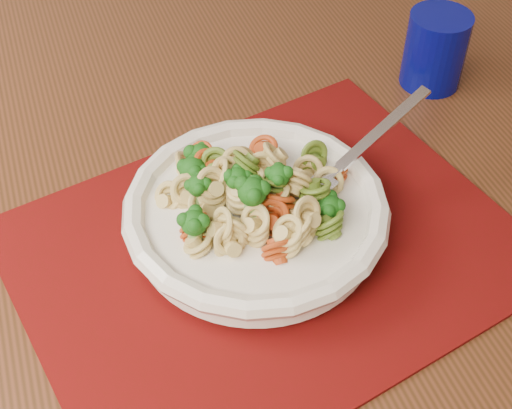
{
  "coord_description": "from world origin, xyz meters",
  "views": [
    {
      "loc": [
        0.69,
        0.15,
        1.26
      ],
      "look_at": [
        0.67,
        0.57,
        0.82
      ],
      "focal_mm": 50.0,
      "sensor_mm": 36.0,
      "label": 1
    }
  ],
  "objects": [
    {
      "name": "pasta_broccoli_heap",
      "position": [
        0.67,
        0.57,
        0.83
      ],
      "size": [
        0.2,
        0.2,
        0.06
      ],
      "primitive_type": null,
      "color": "tan",
      "rests_on": "pasta_bowl"
    },
    {
      "name": "dining_table",
      "position": [
        0.55,
        0.66,
        0.65
      ],
      "size": [
        1.45,
        1.22,
        0.78
      ],
      "rotation": [
        0.0,
        0.0,
        0.41
      ],
      "color": "#532917",
      "rests_on": "ground"
    },
    {
      "name": "placemat",
      "position": [
        0.68,
        0.56,
        0.78
      ],
      "size": [
        0.54,
        0.52,
        0.0
      ],
      "primitive_type": "cube",
      "rotation": [
        0.0,
        0.0,
        0.62
      ],
      "color": "#63040A",
      "rests_on": "dining_table"
    },
    {
      "name": "pasta_bowl",
      "position": [
        0.67,
        0.57,
        0.81
      ],
      "size": [
        0.23,
        0.23,
        0.04
      ],
      "color": "white",
      "rests_on": "placemat"
    },
    {
      "name": "fork",
      "position": [
        0.72,
        0.6,
        0.82
      ],
      "size": [
        0.15,
        0.14,
        0.08
      ],
      "primitive_type": null,
      "rotation": [
        0.0,
        -0.35,
        0.73
      ],
      "color": "silver",
      "rests_on": "pasta_bowl"
    },
    {
      "name": "tumbler",
      "position": [
        0.85,
        0.82,
        0.82
      ],
      "size": [
        0.07,
        0.07,
        0.08
      ],
      "primitive_type": "cylinder",
      "color": "#04085B",
      "rests_on": "dining_table"
    }
  ]
}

